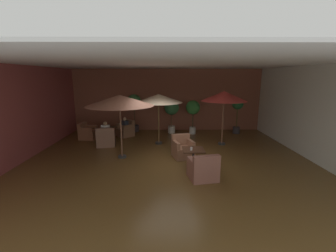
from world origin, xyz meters
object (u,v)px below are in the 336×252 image
(cafe_table_front_left, at_px, (193,153))
(patron_by_window, at_px, (125,124))
(armchair_front_left_north, at_px, (183,149))
(potted_tree_mid_left, at_px, (172,110))
(armchair_front_right_east, at_px, (106,139))
(potted_tree_right_corner, at_px, (193,110))
(patio_umbrella_near_wall, at_px, (158,99))
(armchair_front_right_south, at_px, (126,130))
(iced_drink_cup, at_px, (191,149))
(potted_tree_left_corner, at_px, (237,110))
(patron_blue_shirt, at_px, (106,130))
(armchair_front_right_north, at_px, (88,133))
(cafe_table_front_right, at_px, (108,130))
(armchair_front_left_east, at_px, (203,169))
(potted_tree_mid_right, at_px, (134,105))
(patio_umbrella_tall_red, at_px, (120,101))
(patio_umbrella_center_beige, at_px, (224,96))

(cafe_table_front_left, xyz_separation_m, patron_by_window, (-3.12, 4.24, 0.16))
(armchair_front_left_north, xyz_separation_m, potted_tree_mid_left, (-0.34, 3.96, 0.98))
(armchair_front_right_east, xyz_separation_m, potted_tree_right_corner, (4.21, 2.24, 1.01))
(patio_umbrella_near_wall, bearing_deg, patron_by_window, 142.35)
(armchair_front_left_north, bearing_deg, armchair_front_right_south, 130.47)
(armchair_front_right_east, bearing_deg, iced_drink_cup, -36.08)
(potted_tree_left_corner, height_order, patron_blue_shirt, potted_tree_left_corner)
(armchair_front_right_north, relative_size, patio_umbrella_near_wall, 0.38)
(cafe_table_front_right, distance_m, iced_drink_cup, 5.27)
(armchair_front_left_east, bearing_deg, cafe_table_front_left, 100.69)
(armchair_front_left_north, height_order, patron_by_window, patron_by_window)
(patio_umbrella_near_wall, xyz_separation_m, potted_tree_mid_right, (-1.45, 2.46, -0.61))
(patio_umbrella_tall_red, xyz_separation_m, patio_umbrella_near_wall, (1.38, 1.90, -0.10))
(patio_umbrella_center_beige, bearing_deg, cafe_table_front_left, -121.81)
(potted_tree_left_corner, relative_size, patron_blue_shirt, 2.93)
(patron_by_window, height_order, iced_drink_cup, patron_by_window)
(potted_tree_mid_left, xyz_separation_m, potted_tree_right_corner, (1.16, -0.20, 0.04))
(armchair_front_left_north, xyz_separation_m, patio_umbrella_near_wall, (-1.00, 1.84, 1.81))
(armchair_front_right_south, bearing_deg, patio_umbrella_center_beige, -18.61)
(cafe_table_front_left, relative_size, armchair_front_right_north, 0.85)
(cafe_table_front_right, bearing_deg, armchair_front_right_east, -80.41)
(armchair_front_left_north, height_order, armchair_front_right_east, armchair_front_right_east)
(armchair_front_right_south, xyz_separation_m, patron_by_window, (-0.03, -0.03, 0.35))
(potted_tree_mid_right, bearing_deg, iced_drink_cup, -63.88)
(potted_tree_left_corner, height_order, potted_tree_mid_left, potted_tree_left_corner)
(armchair_front_left_east, relative_size, armchair_front_right_south, 0.90)
(armchair_front_right_east, distance_m, armchair_front_right_south, 1.86)
(armchair_front_right_east, bearing_deg, armchair_front_left_north, -24.10)
(cafe_table_front_right, bearing_deg, patio_umbrella_near_wall, -15.71)
(potted_tree_right_corner, bearing_deg, armchair_front_right_south, -172.35)
(armchair_front_right_north, height_order, patron_blue_shirt, patron_blue_shirt)
(cafe_table_front_right, relative_size, potted_tree_left_corner, 0.41)
(patron_blue_shirt, bearing_deg, patio_umbrella_tall_red, -57.61)
(iced_drink_cup, bearing_deg, armchair_front_right_east, 143.92)
(armchair_front_right_east, bearing_deg, patio_umbrella_near_wall, 7.57)
(armchair_front_left_north, distance_m, armchair_front_right_south, 4.30)
(patron_by_window, bearing_deg, patron_blue_shirt, -108.97)
(armchair_front_left_east, xyz_separation_m, patio_umbrella_center_beige, (1.47, 3.68, 1.92))
(patio_umbrella_tall_red, bearing_deg, patron_blue_shirt, 122.39)
(armchair_front_right_east, xyz_separation_m, patron_by_window, (0.57, 1.73, 0.34))
(potted_tree_right_corner, relative_size, patron_by_window, 3.10)
(armchair_front_right_north, bearing_deg, cafe_table_front_left, -37.00)
(patio_umbrella_center_beige, bearing_deg, potted_tree_mid_right, 149.17)
(armchair_front_left_east, distance_m, potted_tree_right_corner, 5.87)
(potted_tree_left_corner, distance_m, potted_tree_mid_right, 5.73)
(cafe_table_front_right, distance_m, patron_by_window, 1.03)
(cafe_table_front_right, relative_size, potted_tree_mid_left, 0.44)
(cafe_table_front_left, height_order, potted_tree_left_corner, potted_tree_left_corner)
(cafe_table_front_left, relative_size, iced_drink_cup, 6.85)
(armchair_front_left_north, xyz_separation_m, armchair_front_right_east, (-3.40, 1.52, 0.01))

